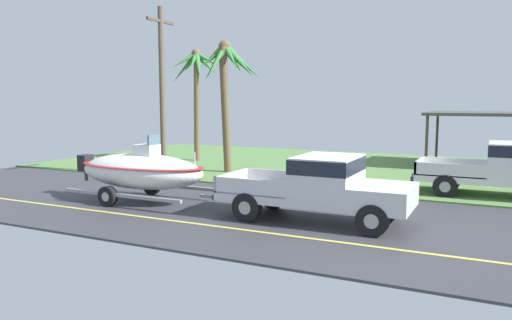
{
  "coord_description": "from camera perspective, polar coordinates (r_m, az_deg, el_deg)",
  "views": [
    {
      "loc": [
        3.62,
        -12.7,
        3.28
      ],
      "look_at": [
        -3.16,
        1.17,
        1.42
      ],
      "focal_mm": 34.55,
      "sensor_mm": 36.0,
      "label": 1
    }
  ],
  "objects": [
    {
      "name": "utility_pole",
      "position": [
        21.61,
        -10.8,
        8.0
      ],
      "size": [
        0.24,
        1.8,
        7.21
      ],
      "color": "brown",
      "rests_on": "ground"
    },
    {
      "name": "carport_awning",
      "position": [
        26.68,
        25.93,
        4.71
      ],
      "size": [
        6.19,
        4.93,
        2.73
      ],
      "color": "#4C4238",
      "rests_on": "ground"
    },
    {
      "name": "palm_tree_mid",
      "position": [
        27.01,
        -6.81,
        9.93
      ],
      "size": [
        2.86,
        3.0,
        6.04
      ],
      "color": "brown",
      "rests_on": "ground"
    },
    {
      "name": "pickup_truck_towing",
      "position": [
        13.46,
        8.12,
        -2.91
      ],
      "size": [
        5.44,
        2.09,
        1.81
      ],
      "color": "silver",
      "rests_on": "ground"
    },
    {
      "name": "palm_tree_near_left",
      "position": [
        22.26,
        -3.3,
        10.09
      ],
      "size": [
        2.75,
        3.12,
        5.95
      ],
      "color": "brown",
      "rests_on": "ground"
    },
    {
      "name": "boat_on_trailer",
      "position": [
        16.49,
        -13.18,
        -1.21
      ],
      "size": [
        5.77,
        2.42,
        2.21
      ],
      "color": "gray",
      "rests_on": "ground"
    },
    {
      "name": "ground",
      "position": [
        21.64,
        16.14,
        -2.16
      ],
      "size": [
        36.0,
        22.0,
        0.11
      ],
      "color": "#38383D"
    }
  ]
}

